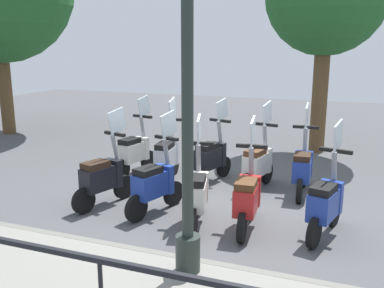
{
  "coord_description": "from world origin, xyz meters",
  "views": [
    {
      "loc": [
        -6.28,
        -1.94,
        2.52
      ],
      "look_at": [
        0.2,
        0.5,
        0.9
      ],
      "focal_mm": 40.0,
      "sensor_mm": 36.0,
      "label": 1
    }
  ],
  "objects_px": {
    "scooter_near_1": "(247,197)",
    "scooter_far_4": "(135,151)",
    "scooter_near_2": "(196,193)",
    "scooter_far_1": "(258,163)",
    "lamp_post_near": "(187,109)",
    "scooter_near_4": "(103,177)",
    "scooter_near_0": "(326,202)",
    "scooter_far_3": "(167,156)",
    "scooter_far_0": "(302,168)",
    "scooter_near_3": "(155,183)",
    "scooter_far_2": "(211,157)"
  },
  "relations": [
    {
      "from": "scooter_near_2",
      "to": "scooter_far_3",
      "type": "bearing_deg",
      "value": 20.92
    },
    {
      "from": "scooter_near_1",
      "to": "scooter_near_3",
      "type": "xyz_separation_m",
      "value": [
        0.09,
        1.44,
        0.0
      ]
    },
    {
      "from": "scooter_near_1",
      "to": "scooter_far_1",
      "type": "height_order",
      "value": "same"
    },
    {
      "from": "scooter_near_3",
      "to": "scooter_far_0",
      "type": "xyz_separation_m",
      "value": [
        1.63,
        -1.99,
        0.0
      ]
    },
    {
      "from": "scooter_far_3",
      "to": "scooter_near_0",
      "type": "bearing_deg",
      "value": -121.78
    },
    {
      "from": "lamp_post_near",
      "to": "scooter_far_1",
      "type": "height_order",
      "value": "lamp_post_near"
    },
    {
      "from": "scooter_near_1",
      "to": "scooter_near_2",
      "type": "distance_m",
      "value": 0.71
    },
    {
      "from": "scooter_near_1",
      "to": "scooter_near_4",
      "type": "xyz_separation_m",
      "value": [
        0.08,
        2.34,
        0.0
      ]
    },
    {
      "from": "scooter_near_4",
      "to": "scooter_far_4",
      "type": "relative_size",
      "value": 1.0
    },
    {
      "from": "lamp_post_near",
      "to": "scooter_far_3",
      "type": "bearing_deg",
      "value": 27.32
    },
    {
      "from": "scooter_near_4",
      "to": "scooter_far_2",
      "type": "bearing_deg",
      "value": -17.43
    },
    {
      "from": "scooter_far_2",
      "to": "scooter_far_4",
      "type": "height_order",
      "value": "same"
    },
    {
      "from": "scooter_near_4",
      "to": "scooter_far_2",
      "type": "relative_size",
      "value": 1.0
    },
    {
      "from": "lamp_post_near",
      "to": "scooter_far_3",
      "type": "relative_size",
      "value": 2.58
    },
    {
      "from": "scooter_near_0",
      "to": "scooter_near_3",
      "type": "relative_size",
      "value": 1.0
    },
    {
      "from": "scooter_near_1",
      "to": "scooter_far_4",
      "type": "distance_m",
      "value": 3.19
    },
    {
      "from": "scooter_near_0",
      "to": "scooter_far_1",
      "type": "xyz_separation_m",
      "value": [
        1.57,
        1.24,
        0.0
      ]
    },
    {
      "from": "scooter_near_3",
      "to": "scooter_far_1",
      "type": "bearing_deg",
      "value": -19.45
    },
    {
      "from": "scooter_near_1",
      "to": "scooter_far_4",
      "type": "bearing_deg",
      "value": 52.28
    },
    {
      "from": "lamp_post_near",
      "to": "scooter_near_0",
      "type": "relative_size",
      "value": 2.58
    },
    {
      "from": "scooter_far_1",
      "to": "scooter_far_2",
      "type": "xyz_separation_m",
      "value": [
        0.11,
        0.9,
        0.0
      ]
    },
    {
      "from": "scooter_near_2",
      "to": "scooter_far_4",
      "type": "xyz_separation_m",
      "value": [
        1.84,
        1.96,
        0.0
      ]
    },
    {
      "from": "scooter_far_0",
      "to": "scooter_far_1",
      "type": "height_order",
      "value": "same"
    },
    {
      "from": "scooter_near_0",
      "to": "scooter_near_4",
      "type": "height_order",
      "value": "same"
    },
    {
      "from": "lamp_post_near",
      "to": "scooter_far_4",
      "type": "bearing_deg",
      "value": 35.89
    },
    {
      "from": "scooter_far_0",
      "to": "scooter_near_0",
      "type": "bearing_deg",
      "value": -165.03
    },
    {
      "from": "lamp_post_near",
      "to": "scooter_near_1",
      "type": "height_order",
      "value": "lamp_post_near"
    },
    {
      "from": "scooter_near_4",
      "to": "scooter_far_3",
      "type": "bearing_deg",
      "value": 2.19
    },
    {
      "from": "scooter_far_0",
      "to": "scooter_far_4",
      "type": "distance_m",
      "value": 3.21
    },
    {
      "from": "scooter_near_0",
      "to": "scooter_near_4",
      "type": "distance_m",
      "value": 3.36
    },
    {
      "from": "scooter_near_4",
      "to": "scooter_far_4",
      "type": "xyz_separation_m",
      "value": [
        1.66,
        0.33,
        0.0
      ]
    },
    {
      "from": "scooter_near_4",
      "to": "scooter_far_4",
      "type": "distance_m",
      "value": 1.7
    },
    {
      "from": "scooter_near_0",
      "to": "scooter_far_2",
      "type": "xyz_separation_m",
      "value": [
        1.69,
        2.14,
        0.0
      ]
    },
    {
      "from": "scooter_near_3",
      "to": "scooter_far_4",
      "type": "distance_m",
      "value": 2.06
    },
    {
      "from": "lamp_post_near",
      "to": "scooter_near_4",
      "type": "bearing_deg",
      "value": 51.4
    },
    {
      "from": "scooter_near_2",
      "to": "scooter_far_1",
      "type": "bearing_deg",
      "value": -29.26
    },
    {
      "from": "scooter_far_1",
      "to": "scooter_far_4",
      "type": "bearing_deg",
      "value": 101.22
    },
    {
      "from": "scooter_near_1",
      "to": "scooter_near_4",
      "type": "height_order",
      "value": "same"
    },
    {
      "from": "lamp_post_near",
      "to": "scooter_near_1",
      "type": "distance_m",
      "value": 2.13
    },
    {
      "from": "scooter_near_4",
      "to": "scooter_far_3",
      "type": "xyz_separation_m",
      "value": [
        1.54,
        -0.42,
        0.0
      ]
    },
    {
      "from": "scooter_near_0",
      "to": "scooter_near_2",
      "type": "height_order",
      "value": "same"
    },
    {
      "from": "scooter_near_4",
      "to": "scooter_far_1",
      "type": "xyz_separation_m",
      "value": [
        1.64,
        -2.12,
        0.0
      ]
    },
    {
      "from": "scooter_far_0",
      "to": "scooter_far_1",
      "type": "distance_m",
      "value": 0.76
    },
    {
      "from": "scooter_far_1",
      "to": "scooter_far_4",
      "type": "height_order",
      "value": "same"
    },
    {
      "from": "scooter_near_3",
      "to": "scooter_near_4",
      "type": "xyz_separation_m",
      "value": [
        -0.01,
        0.9,
        0.0
      ]
    },
    {
      "from": "scooter_near_4",
      "to": "scooter_far_3",
      "type": "height_order",
      "value": "same"
    },
    {
      "from": "lamp_post_near",
      "to": "scooter_far_3",
      "type": "height_order",
      "value": "lamp_post_near"
    },
    {
      "from": "scooter_far_3",
      "to": "lamp_post_near",
      "type": "bearing_deg",
      "value": -157.85
    },
    {
      "from": "scooter_near_3",
      "to": "scooter_near_4",
      "type": "height_order",
      "value": "same"
    },
    {
      "from": "scooter_near_1",
      "to": "scooter_far_0",
      "type": "xyz_separation_m",
      "value": [
        1.72,
        -0.54,
        0.0
      ]
    }
  ]
}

